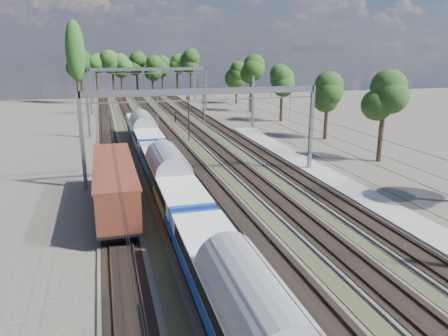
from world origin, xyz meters
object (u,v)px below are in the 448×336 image
object	(u,v)px
worker	(176,117)
signal_near	(188,112)
emu_train	(169,172)
freight_boxcar	(115,183)
signal_far	(203,100)

from	to	relation	value
worker	signal_near	distance (m)	17.00
emu_train	freight_boxcar	size ratio (longest dim) A/B	4.33
worker	emu_train	bearing A→B (deg)	173.02
emu_train	worker	bearing A→B (deg)	79.76
worker	freight_boxcar	bearing A→B (deg)	167.51
emu_train	worker	distance (m)	42.12
emu_train	signal_far	world-z (taller)	signal_far
freight_boxcar	worker	world-z (taller)	freight_boxcar
emu_train	worker	xyz separation A→B (m)	(7.48, 41.41, -1.76)
emu_train	freight_boxcar	bearing A→B (deg)	-166.69
emu_train	signal_far	bearing A→B (deg)	73.12
freight_boxcar	worker	xyz separation A→B (m)	(11.98, 42.48, -1.47)
emu_train	signal_far	size ratio (longest dim) A/B	10.83
worker	signal_far	size ratio (longest dim) A/B	0.30
freight_boxcar	signal_far	world-z (taller)	signal_far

